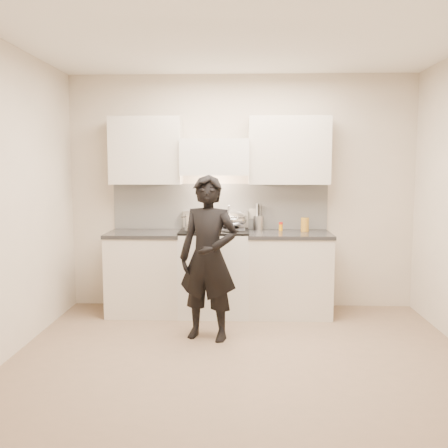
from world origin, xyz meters
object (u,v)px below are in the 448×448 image
at_px(stove, 215,271).
at_px(person, 208,258).
at_px(wok, 233,219).
at_px(utensil_crock, 258,222).
at_px(counter_right, 288,273).

distance_m(stove, person, 0.91).
xyz_separation_m(stove, wok, (0.20, 0.14, 0.58)).
bearing_deg(utensil_crock, person, -114.87).
distance_m(stove, counter_right, 0.83).
bearing_deg(wok, person, -102.06).
bearing_deg(stove, counter_right, 0.00).
relative_size(wok, utensil_crock, 1.38).
bearing_deg(utensil_crock, stove, -153.76).
height_order(stove, counter_right, stove).
distance_m(utensil_crock, person, 1.24).
distance_m(counter_right, person, 1.25).
bearing_deg(wok, stove, -144.09).
bearing_deg(stove, person, -90.99).
relative_size(counter_right, person, 0.59).
bearing_deg(counter_right, stove, -180.00).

